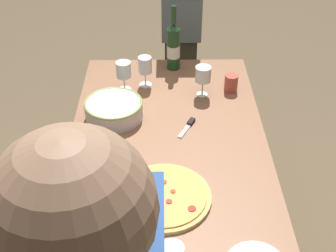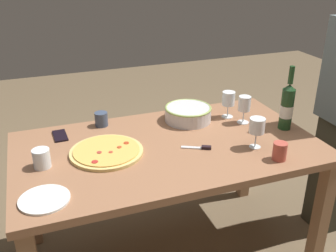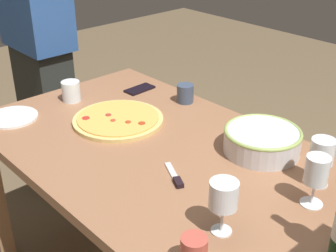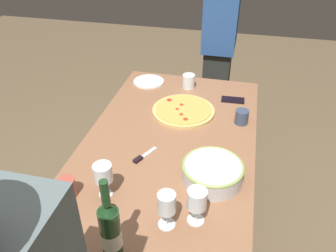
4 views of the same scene
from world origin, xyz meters
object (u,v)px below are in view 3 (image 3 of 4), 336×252
(pizza, at_px, (118,119))
(wine_glass_far_left, at_px, (322,154))
(cup_amber, at_px, (194,252))
(person_guest_left, at_px, (38,41))
(side_plate, at_px, (12,117))
(cup_spare, at_px, (71,91))
(wine_glass_by_bottle, at_px, (224,197))
(wine_glass_near_pizza, at_px, (316,173))
(serving_bowl, at_px, (262,140))
(dining_table, at_px, (168,174))
(cell_phone, at_px, (140,89))
(pizza_knife, at_px, (176,178))
(cup_ceramic, at_px, (185,93))

(pizza, xyz_separation_m, wine_glass_far_left, (0.80, 0.20, 0.10))
(cup_amber, bearing_deg, person_guest_left, 163.96)
(side_plate, bearing_deg, wine_glass_far_left, 24.48)
(cup_spare, distance_m, person_guest_left, 0.57)
(pizza, relative_size, side_plate, 1.77)
(wine_glass_by_bottle, bearing_deg, cup_amber, -74.87)
(wine_glass_near_pizza, distance_m, cup_amber, 0.46)
(serving_bowl, xyz_separation_m, person_guest_left, (-1.41, -0.12, 0.08))
(dining_table, distance_m, cell_phone, 0.61)
(pizza_knife, relative_size, person_guest_left, 0.09)
(pizza, xyz_separation_m, side_plate, (-0.33, -0.31, -0.01))
(pizza, distance_m, wine_glass_near_pizza, 0.86)
(pizza_knife, bearing_deg, cup_spare, 173.32)
(cup_ceramic, xyz_separation_m, person_guest_left, (-0.90, -0.23, 0.09))
(wine_glass_near_pizza, bearing_deg, serving_bowl, 154.34)
(pizza, distance_m, wine_glass_far_left, 0.83)
(wine_glass_far_left, bearing_deg, cell_phone, 175.66)
(pizza, xyz_separation_m, wine_glass_near_pizza, (0.85, 0.10, 0.10))
(pizza, distance_m, cup_amber, 0.86)
(serving_bowl, relative_size, wine_glass_far_left, 1.72)
(cell_phone, bearing_deg, pizza, 123.56)
(cup_spare, height_order, cell_phone, cup_spare)
(serving_bowl, xyz_separation_m, cell_phone, (-0.75, 0.04, -0.04))
(cup_amber, bearing_deg, cup_spare, 163.37)
(wine_glass_near_pizza, relative_size, person_guest_left, 0.10)
(wine_glass_near_pizza, height_order, person_guest_left, person_guest_left)
(wine_glass_by_bottle, bearing_deg, cup_spare, 170.57)
(cup_ceramic, xyz_separation_m, side_plate, (-0.37, -0.65, -0.04))
(dining_table, height_order, side_plate, side_plate)
(dining_table, xyz_separation_m, person_guest_left, (-1.18, 0.14, 0.22))
(cup_amber, relative_size, cell_phone, 0.63)
(dining_table, xyz_separation_m, cup_amber, (0.46, -0.33, 0.14))
(serving_bowl, bearing_deg, person_guest_left, -175.14)
(dining_table, xyz_separation_m, cup_ceramic, (-0.28, 0.36, 0.13))
(wine_glass_near_pizza, bearing_deg, person_guest_left, 179.22)
(dining_table, relative_size, wine_glass_near_pizza, 9.63)
(pizza_knife, bearing_deg, cup_ceramic, 132.69)
(serving_bowl, relative_size, pizza_knife, 1.88)
(wine_glass_far_left, bearing_deg, dining_table, -154.73)
(side_plate, height_order, pizza_knife, pizza_knife)
(wine_glass_near_pizza, relative_size, wine_glass_far_left, 1.02)
(wine_glass_near_pizza, relative_size, cup_ceramic, 2.01)
(wine_glass_near_pizza, bearing_deg, cup_spare, -174.04)
(serving_bowl, height_order, cup_ceramic, serving_bowl)
(wine_glass_by_bottle, distance_m, person_guest_left, 1.63)
(serving_bowl, xyz_separation_m, wine_glass_near_pizza, (0.30, -0.14, 0.06))
(cup_amber, height_order, side_plate, cup_amber)
(cell_phone, bearing_deg, dining_table, 148.20)
(dining_table, distance_m, side_plate, 0.72)
(wine_glass_far_left, relative_size, cup_amber, 1.80)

